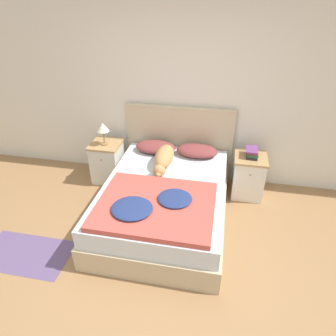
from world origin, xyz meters
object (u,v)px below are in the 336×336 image
nightstand_left (108,161)px  dog (164,158)px  pillow_left (155,147)px  pillow_right (197,151)px  table_lamp (103,128)px  book_stack (252,153)px  bed (165,201)px  nightstand_right (248,176)px

nightstand_left → dog: 1.02m
nightstand_left → pillow_left: (0.73, 0.06, 0.29)m
pillow_left → pillow_right: 0.59m
pillow_left → pillow_right: same height
pillow_left → table_lamp: 0.78m
pillow_right → book_stack: 0.73m
bed → pillow_right: size_ratio=3.57×
bed → nightstand_left: size_ratio=3.38×
pillow_left → book_stack: bearing=-1.5°
bed → pillow_right: bearing=69.3°
nightstand_left → nightstand_right: same height
pillow_left → dog: bearing=-60.7°
dog → table_lamp: (-0.92, 0.27, 0.23)m
pillow_right → dog: (-0.40, -0.35, 0.03)m
dog → table_lamp: size_ratio=2.35×
bed → table_lamp: (-1.02, 0.70, 0.59)m
bed → book_stack: bearing=36.1°
pillow_right → nightstand_left: bearing=-177.4°
nightstand_left → dog: bearing=-17.4°
pillow_left → pillow_right: bearing=0.0°
table_lamp → bed: bearing=-34.4°
bed → nightstand_left: (-1.02, 0.73, 0.05)m
bed → book_stack: book_stack is taller
bed → pillow_right: 0.90m
bed → nightstand_left: nightstand_left is taller
nightstand_right → table_lamp: (-2.05, -0.02, 0.55)m
nightstand_right → pillow_left: 1.35m
bed → pillow_left: bearing=110.7°
nightstand_right → table_lamp: table_lamp is taller
bed → pillow_left: (-0.30, 0.79, 0.33)m
nightstand_left → book_stack: bearing=0.7°
pillow_left → book_stack: book_stack is taller
pillow_right → dog: bearing=-138.7°
nightstand_left → book_stack: size_ratio=2.45×
pillow_left → pillow_right: size_ratio=1.00×
pillow_left → book_stack: size_ratio=2.32×
bed → dog: size_ratio=2.64×
pillow_left → pillow_right: (0.59, 0.00, 0.00)m
dog → pillow_right: bearing=41.3°
pillow_right → book_stack: size_ratio=2.32×
nightstand_left → nightstand_right: size_ratio=1.00×
nightstand_left → nightstand_right: 2.05m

